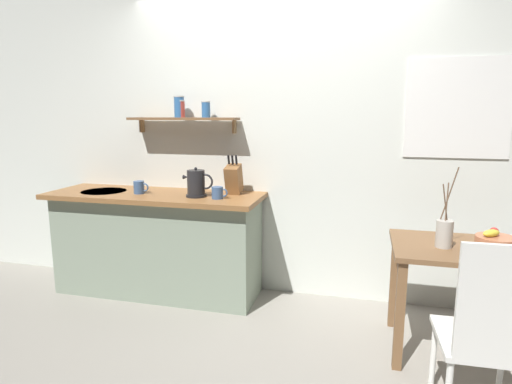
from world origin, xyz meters
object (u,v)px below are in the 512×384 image
object	(u,v)px
twig_vase	(444,233)
knife_block	(234,179)
fruit_bowl	(495,241)
coffee_mug_by_sink	(139,187)
coffee_mug_spare	(218,193)
dining_chair_near	(488,332)
electric_kettle	(196,184)
dining_table	(467,266)

from	to	relation	value
twig_vase	knife_block	distance (m)	1.65
fruit_bowl	coffee_mug_by_sink	size ratio (longest dim) A/B	1.78
twig_vase	coffee_mug_spare	xyz separation A→B (m)	(-1.61, 0.34, 0.12)
dining_chair_near	coffee_mug_by_sink	xyz separation A→B (m)	(-2.42, 1.07, 0.41)
knife_block	electric_kettle	bearing A→B (deg)	-145.45
dining_table	coffee_mug_by_sink	distance (m)	2.52
dining_chair_near	knife_block	distance (m)	2.12
dining_chair_near	fruit_bowl	world-z (taller)	dining_chair_near
dining_chair_near	twig_vase	xyz separation A→B (m)	(-0.10, 0.69, 0.29)
fruit_bowl	knife_block	size ratio (longest dim) A/B	0.71
twig_vase	coffee_mug_by_sink	size ratio (longest dim) A/B	3.85
fruit_bowl	coffee_mug_spare	world-z (taller)	coffee_mug_spare
dining_table	knife_block	size ratio (longest dim) A/B	2.79
coffee_mug_by_sink	fruit_bowl	bearing A→B (deg)	-7.34
dining_chair_near	twig_vase	size ratio (longest dim) A/B	1.96
fruit_bowl	electric_kettle	bearing A→B (deg)	170.99
twig_vase	coffee_mug_by_sink	xyz separation A→B (m)	(-2.32, 0.38, 0.12)
twig_vase	electric_kettle	distance (m)	1.85
dining_table	dining_chair_near	xyz separation A→B (m)	(-0.05, -0.73, -0.07)
coffee_mug_by_sink	twig_vase	bearing A→B (deg)	-9.24
coffee_mug_spare	coffee_mug_by_sink	bearing A→B (deg)	176.64
coffee_mug_by_sink	coffee_mug_spare	bearing A→B (deg)	-3.36
dining_chair_near	coffee_mug_by_sink	bearing A→B (deg)	156.19
dining_chair_near	fruit_bowl	distance (m)	0.80
dining_table	dining_chair_near	bearing A→B (deg)	-94.08
dining_chair_near	coffee_mug_by_sink	size ratio (longest dim) A/B	7.54
fruit_bowl	knife_block	xyz separation A→B (m)	(-1.85, 0.51, 0.24)
dining_table	coffee_mug_spare	world-z (taller)	coffee_mug_spare
dining_chair_near	coffee_mug_spare	distance (m)	2.04
coffee_mug_spare	knife_block	bearing A→B (deg)	73.29
dining_table	electric_kettle	bearing A→B (deg)	170.33
electric_kettle	coffee_mug_by_sink	bearing A→B (deg)	179.59
dining_table	fruit_bowl	xyz separation A→B (m)	(0.15, -0.00, 0.18)
dining_chair_near	fruit_bowl	xyz separation A→B (m)	(0.20, 0.73, 0.25)
dining_table	dining_chair_near	distance (m)	0.74
dining_chair_near	dining_table	bearing A→B (deg)	85.92
coffee_mug_spare	dining_chair_near	bearing A→B (deg)	-30.94
electric_kettle	coffee_mug_by_sink	distance (m)	0.52
fruit_bowl	electric_kettle	xyz separation A→B (m)	(-2.11, 0.33, 0.22)
electric_kettle	knife_block	size ratio (longest dim) A/B	0.77
dining_chair_near	electric_kettle	bearing A→B (deg)	150.82
fruit_bowl	twig_vase	xyz separation A→B (m)	(-0.30, -0.04, 0.04)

